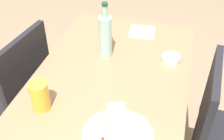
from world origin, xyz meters
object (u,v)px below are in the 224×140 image
(chair_far, at_px, (17,91))
(knife_near, at_px, (102,138))
(chair_near, at_px, (222,135))
(dining_table, at_px, (112,94))
(baguette_sandwich_near, at_px, (118,129))
(beer_glass, at_px, (40,96))
(olive_bowl, at_px, (171,59))
(plate_near, at_px, (118,137))
(water_bottle, at_px, (105,36))

(chair_far, xyz_separation_m, knife_near, (-0.37, -0.62, 0.26))
(chair_near, xyz_separation_m, knife_near, (-0.36, 0.48, 0.26))
(dining_table, relative_size, baguette_sandwich_near, 5.06)
(chair_far, xyz_separation_m, beer_glass, (-0.27, -0.33, 0.30))
(knife_near, relative_size, olive_bowl, 1.75)
(plate_near, xyz_separation_m, knife_near, (-0.03, 0.05, 0.01))
(dining_table, height_order, beer_glass, beer_glass)
(chair_far, height_order, olive_bowl, chair_far)
(beer_glass, relative_size, olive_bowl, 1.36)
(chair_near, bearing_deg, baguette_sandwich_near, 127.43)
(knife_near, distance_m, olive_bowl, 0.58)
(knife_near, relative_size, water_bottle, 0.56)
(dining_table, xyz_separation_m, chair_near, (-0.02, -0.55, -0.11))
(chair_far, height_order, water_bottle, water_bottle)
(water_bottle, height_order, olive_bowl, water_bottle)
(plate_near, bearing_deg, baguette_sandwich_near, -14.04)
(dining_table, xyz_separation_m, baguette_sandwich_near, (-0.35, -0.12, 0.18))
(water_bottle, bearing_deg, knife_near, -164.71)
(dining_table, xyz_separation_m, beer_glass, (-0.28, 0.22, 0.19))
(chair_far, distance_m, olive_bowl, 0.86)
(chair_far, bearing_deg, knife_near, -121.04)
(dining_table, xyz_separation_m, plate_near, (-0.35, -0.12, 0.14))
(baguette_sandwich_near, bearing_deg, plate_near, 165.96)
(dining_table, height_order, knife_near, knife_near)
(plate_near, bearing_deg, knife_near, 121.86)
(olive_bowl, bearing_deg, water_bottle, 95.78)
(chair_far, xyz_separation_m, chair_near, (-0.01, -1.10, 0.00))
(water_bottle, xyz_separation_m, beer_glass, (-0.42, 0.14, -0.05))
(dining_table, bearing_deg, chair_near, -92.36)
(knife_near, bearing_deg, baguette_sandwich_near, -58.14)
(water_bottle, distance_m, beer_glass, 0.45)
(baguette_sandwich_near, xyz_separation_m, olive_bowl, (0.52, -0.13, -0.03))
(chair_far, xyz_separation_m, baguette_sandwich_near, (-0.34, -0.67, 0.29))
(chair_far, relative_size, beer_glass, 7.09)
(water_bottle, relative_size, olive_bowl, 3.14)
(chair_far, bearing_deg, water_bottle, -72.99)
(knife_near, bearing_deg, beer_glass, 70.99)
(chair_near, relative_size, olive_bowl, 9.68)
(chair_far, bearing_deg, beer_glass, -129.45)
(dining_table, bearing_deg, beer_glass, 142.69)
(dining_table, relative_size, knife_near, 6.75)
(dining_table, xyz_separation_m, chair_far, (-0.01, 0.55, -0.11))
(plate_near, height_order, olive_bowl, olive_bowl)
(baguette_sandwich_near, height_order, water_bottle, water_bottle)
(plate_near, xyz_separation_m, olive_bowl, (0.52, -0.13, 0.01))
(chair_near, height_order, baguette_sandwich_near, chair_near)
(water_bottle, bearing_deg, chair_near, -104.41)
(dining_table, xyz_separation_m, olive_bowl, (0.17, -0.25, 0.15))
(knife_near, bearing_deg, olive_bowl, -18.27)
(chair_near, height_order, beer_glass, chair_near)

